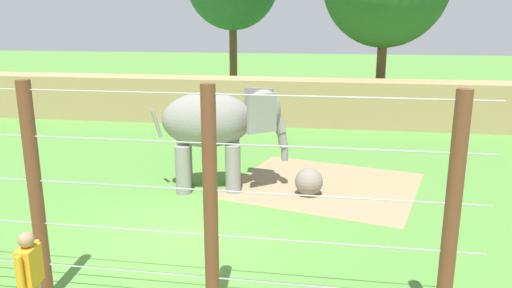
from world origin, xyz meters
TOP-DOWN VIEW (x-y plane):
  - ground_plane at (0.00, 0.00)m, footprint 120.00×120.00m
  - dirt_patch at (2.95, 3.82)m, footprint 5.88×5.53m
  - embankment_wall at (0.00, 12.20)m, footprint 36.00×1.80m
  - elephant at (0.09, 3.14)m, footprint 3.61×1.90m
  - enrichment_ball at (2.56, 2.97)m, footprint 0.74×0.74m
  - cable_fence at (-0.00, -2.79)m, footprint 10.61×0.22m
  - zookeeper at (-0.97, -3.76)m, footprint 0.25×0.58m

SIDE VIEW (x-z plane):
  - ground_plane at x=0.00m, z-range 0.00..0.00m
  - dirt_patch at x=2.95m, z-range 0.00..0.01m
  - enrichment_ball at x=2.56m, z-range 0.00..0.74m
  - zookeeper at x=-0.97m, z-range 0.09..1.76m
  - embankment_wall at x=0.00m, z-range 0.00..1.99m
  - elephant at x=0.09m, z-range 0.44..3.16m
  - cable_fence at x=0.00m, z-range 0.01..3.65m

